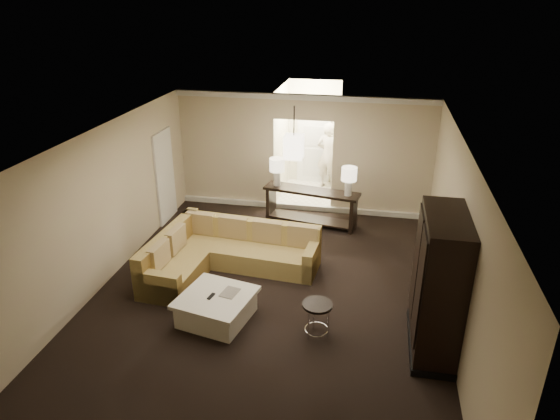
% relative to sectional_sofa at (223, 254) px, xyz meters
% --- Properties ---
extents(ground, '(8.00, 8.00, 0.00)m').
position_rel_sectional_sofa_xyz_m(ground, '(1.02, -0.82, -0.34)').
color(ground, black).
rests_on(ground, ground).
extents(wall_back, '(6.00, 0.04, 2.80)m').
position_rel_sectional_sofa_xyz_m(wall_back, '(1.02, 3.18, 1.06)').
color(wall_back, beige).
rests_on(wall_back, ground).
extents(wall_front, '(6.00, 0.04, 2.80)m').
position_rel_sectional_sofa_xyz_m(wall_front, '(1.02, -4.82, 1.06)').
color(wall_front, beige).
rests_on(wall_front, ground).
extents(wall_left, '(0.04, 8.00, 2.80)m').
position_rel_sectional_sofa_xyz_m(wall_left, '(-1.98, -0.82, 1.06)').
color(wall_left, beige).
rests_on(wall_left, ground).
extents(wall_right, '(0.04, 8.00, 2.80)m').
position_rel_sectional_sofa_xyz_m(wall_right, '(4.02, -0.82, 1.06)').
color(wall_right, beige).
rests_on(wall_right, ground).
extents(ceiling, '(6.00, 8.00, 0.02)m').
position_rel_sectional_sofa_xyz_m(ceiling, '(1.02, -0.82, 2.46)').
color(ceiling, white).
rests_on(ceiling, wall_back).
extents(crown_molding, '(6.00, 0.10, 0.12)m').
position_rel_sectional_sofa_xyz_m(crown_molding, '(1.02, 3.13, 2.39)').
color(crown_molding, silver).
rests_on(crown_molding, wall_back).
extents(baseboard, '(6.00, 0.10, 0.12)m').
position_rel_sectional_sofa_xyz_m(baseboard, '(1.02, 3.13, -0.28)').
color(baseboard, silver).
rests_on(baseboard, ground).
extents(side_door, '(0.05, 0.90, 2.10)m').
position_rel_sectional_sofa_xyz_m(side_door, '(-1.95, 1.98, 0.71)').
color(side_door, white).
rests_on(side_door, ground).
extents(foyer, '(1.44, 2.02, 2.80)m').
position_rel_sectional_sofa_xyz_m(foyer, '(1.02, 4.52, 0.96)').
color(foyer, white).
rests_on(foyer, ground).
extents(sectional_sofa, '(3.00, 2.32, 0.85)m').
position_rel_sectional_sofa_xyz_m(sectional_sofa, '(0.00, 0.00, 0.00)').
color(sectional_sofa, brown).
rests_on(sectional_sofa, ground).
extents(coffee_table, '(1.30, 1.30, 0.46)m').
position_rel_sectional_sofa_xyz_m(coffee_table, '(0.36, -1.54, -0.11)').
color(coffee_table, white).
rests_on(coffee_table, ground).
extents(console_table, '(2.21, 0.87, 0.83)m').
position_rel_sectional_sofa_xyz_m(console_table, '(1.36, 2.35, 0.16)').
color(console_table, black).
rests_on(console_table, ground).
extents(armoire, '(0.64, 1.49, 2.14)m').
position_rel_sectional_sofa_xyz_m(armoire, '(3.71, -1.56, 0.69)').
color(armoire, black).
rests_on(armoire, ground).
extents(drink_table, '(0.46, 0.46, 0.58)m').
position_rel_sectional_sofa_xyz_m(drink_table, '(2.01, -1.64, 0.08)').
color(drink_table, black).
rests_on(drink_table, ground).
extents(table_lamp_left, '(0.33, 0.33, 0.64)m').
position_rel_sectional_sofa_xyz_m(table_lamp_left, '(0.54, 2.50, 0.92)').
color(table_lamp_left, silver).
rests_on(table_lamp_left, console_table).
extents(table_lamp_right, '(0.33, 0.33, 0.64)m').
position_rel_sectional_sofa_xyz_m(table_lamp_right, '(2.18, 2.20, 0.92)').
color(table_lamp_right, silver).
rests_on(table_lamp_right, console_table).
extents(pendant_light, '(0.38, 0.38, 1.09)m').
position_rel_sectional_sofa_xyz_m(pendant_light, '(1.02, 1.88, 1.61)').
color(pendant_light, black).
rests_on(pendant_light, ceiling).
extents(person, '(0.81, 0.65, 1.98)m').
position_rel_sectional_sofa_xyz_m(person, '(1.47, 4.78, 0.65)').
color(person, beige).
rests_on(person, ground).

